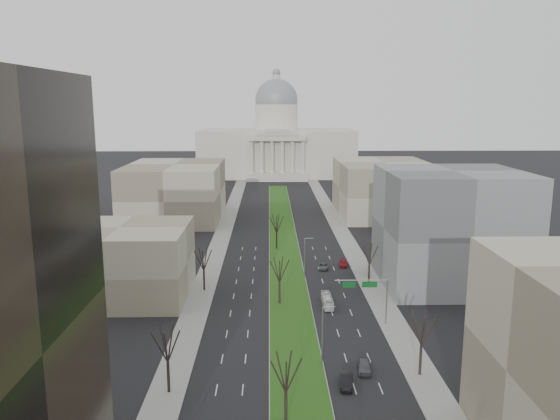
{
  "coord_description": "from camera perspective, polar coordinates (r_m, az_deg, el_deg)",
  "views": [
    {
      "loc": [
        -3.83,
        -18.31,
        37.54
      ],
      "look_at": [
        -1.24,
        113.45,
        11.7
      ],
      "focal_mm": 35.0,
      "sensor_mm": 36.0,
      "label": 1
    }
  ],
  "objects": [
    {
      "name": "ground",
      "position": [
        143.36,
        0.44,
        -4.09
      ],
      "size": [
        600.0,
        600.0,
        0.0
      ],
      "primitive_type": "plane",
      "color": "black",
      "rests_on": "ground"
    },
    {
      "name": "median",
      "position": [
        142.36,
        0.46,
        -4.15
      ],
      "size": [
        8.0,
        222.03,
        0.2
      ],
      "color": "#999993",
      "rests_on": "ground"
    },
    {
      "name": "sidewalk_left",
      "position": [
        120.12,
        -7.66,
        -7.18
      ],
      "size": [
        5.0,
        330.0,
        0.15
      ],
      "primitive_type": "cube",
      "color": "gray",
      "rests_on": "ground"
    },
    {
      "name": "sidewalk_right",
      "position": [
        121.23,
        9.13,
        -7.05
      ],
      "size": [
        5.0,
        330.0,
        0.15
      ],
      "primitive_type": "cube",
      "color": "gray",
      "rests_on": "ground"
    },
    {
      "name": "capitol",
      "position": [
        288.7,
        -0.37,
        6.88
      ],
      "size": [
        80.0,
        46.0,
        55.0
      ],
      "color": "beige",
      "rests_on": "ground"
    },
    {
      "name": "building_beige_left",
      "position": [
        111.61,
        -16.3,
        -5.25
      ],
      "size": [
        26.0,
        22.0,
        14.0
      ],
      "primitive_type": "cube",
      "color": "gray",
      "rests_on": "ground"
    },
    {
      "name": "building_grey_right",
      "position": [
        119.38,
        17.39,
        -1.78
      ],
      "size": [
        28.0,
        26.0,
        24.0
      ],
      "primitive_type": "cube",
      "color": "slate",
      "rests_on": "ground"
    },
    {
      "name": "building_far_left",
      "position": [
        183.25,
        -10.91,
        1.93
      ],
      "size": [
        30.0,
        40.0,
        18.0
      ],
      "primitive_type": "cube",
      "color": "gray",
      "rests_on": "ground"
    },
    {
      "name": "building_far_right",
      "position": [
        189.53,
        10.72,
        2.24
      ],
      "size": [
        30.0,
        40.0,
        18.0
      ],
      "primitive_type": "cube",
      "color": "gray",
      "rests_on": "ground"
    },
    {
      "name": "tree_left_mid",
      "position": [
        74.22,
        -11.73,
        -13.45
      ],
      "size": [
        5.4,
        5.4,
        9.72
      ],
      "color": "black",
      "rests_on": "ground"
    },
    {
      "name": "tree_left_far",
      "position": [
        111.45,
        -8.0,
        -5.01
      ],
      "size": [
        5.28,
        5.28,
        9.5
      ],
      "color": "black",
      "rests_on": "ground"
    },
    {
      "name": "tree_right_mid",
      "position": [
        79.43,
        14.63,
        -11.78
      ],
      "size": [
        5.52,
        5.52,
        9.94
      ],
      "color": "black",
      "rests_on": "ground"
    },
    {
      "name": "tree_right_far",
      "position": [
        116.5,
        9.34,
        -4.5
      ],
      "size": [
        5.04,
        5.04,
        9.07
      ],
      "color": "black",
      "rests_on": "ground"
    },
    {
      "name": "tree_median_a",
      "position": [
        65.85,
        0.62,
        -16.54
      ],
      "size": [
        5.4,
        5.4,
        9.72
      ],
      "color": "black",
      "rests_on": "ground"
    },
    {
      "name": "tree_median_b",
      "position": [
        102.96,
        -0.06,
        -6.16
      ],
      "size": [
        5.4,
        5.4,
        9.72
      ],
      "color": "black",
      "rests_on": "ground"
    },
    {
      "name": "tree_median_c",
      "position": [
        141.65,
        -0.36,
        -1.36
      ],
      "size": [
        5.4,
        5.4,
        9.72
      ],
      "color": "black",
      "rests_on": "ground"
    },
    {
      "name": "streetlamp_median_b",
      "position": [
        80.64,
        4.49,
        -12.89
      ],
      "size": [
        1.9,
        0.2,
        9.16
      ],
      "color": "gray",
      "rests_on": "ground"
    },
    {
      "name": "streetlamp_median_c",
      "position": [
        118.18,
        2.61,
        -5.0
      ],
      "size": [
        1.9,
        0.2,
        9.16
      ],
      "color": "gray",
      "rests_on": "ground"
    },
    {
      "name": "mast_arm_signs",
      "position": [
        95.35,
        9.5,
        -8.31
      ],
      "size": [
        9.12,
        0.24,
        8.09
      ],
      "color": "gray",
      "rests_on": "ground"
    },
    {
      "name": "car_grey_near",
      "position": [
        81.71,
        8.79,
        -15.77
      ],
      "size": [
        2.44,
        4.88,
        1.6
      ],
      "primitive_type": "imported",
      "rotation": [
        0.0,
        0.0,
        -0.12
      ],
      "color": "#4C4D54",
      "rests_on": "ground"
    },
    {
      "name": "car_black",
      "position": [
        77.63,
        6.97,
        -17.25
      ],
      "size": [
        2.35,
        4.98,
        1.58
      ],
      "primitive_type": "imported",
      "rotation": [
        0.0,
        0.0,
        -0.15
      ],
      "color": "black",
      "rests_on": "ground"
    },
    {
      "name": "car_red",
      "position": [
        129.35,
        6.65,
        -5.55
      ],
      "size": [
        2.43,
        4.7,
        1.3
      ],
      "primitive_type": "imported",
      "rotation": [
        0.0,
        0.0,
        -0.14
      ],
      "color": "maroon",
      "rests_on": "ground"
    },
    {
      "name": "car_grey_far",
      "position": [
        126.77,
        4.55,
        -5.88
      ],
      "size": [
        2.39,
        4.59,
        1.24
      ],
      "primitive_type": "imported",
      "rotation": [
        0.0,
        0.0,
        -0.08
      ],
      "color": "#4A4B52",
      "rests_on": "ground"
    },
    {
      "name": "box_van",
      "position": [
        104.56,
        4.95,
        -9.4
      ],
      "size": [
        1.77,
        7.31,
        2.03
      ],
      "primitive_type": "imported",
      "rotation": [
        0.0,
        0.0,
        0.01
      ],
      "color": "white",
      "rests_on": "ground"
    }
  ]
}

